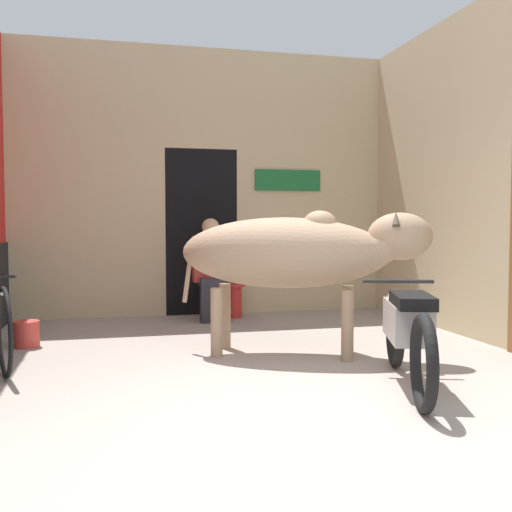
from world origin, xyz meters
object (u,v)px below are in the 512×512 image
(shopkeeper_seated, at_px, (211,267))
(plastic_stool, at_px, (232,299))
(bucket, at_px, (26,334))
(cow, at_px, (297,253))
(motorcycle_near, at_px, (407,330))

(shopkeeper_seated, bearing_deg, plastic_stool, 35.28)
(plastic_stool, distance_m, bucket, 2.72)
(cow, bearing_deg, bucket, 158.97)
(plastic_stool, bearing_deg, motorcycle_near, -79.93)
(plastic_stool, relative_size, bucket, 1.71)
(plastic_stool, bearing_deg, shopkeeper_seated, -144.72)
(shopkeeper_seated, relative_size, plastic_stool, 2.90)
(cow, bearing_deg, shopkeeper_seated, 102.37)
(cow, height_order, motorcycle_near, cow)
(shopkeeper_seated, relative_size, bucket, 4.97)
(motorcycle_near, xyz_separation_m, shopkeeper_seated, (-0.94, 3.33, 0.24))
(cow, relative_size, motorcycle_near, 1.29)
(plastic_stool, bearing_deg, cow, -86.33)
(plastic_stool, bearing_deg, bucket, -150.41)
(shopkeeper_seated, bearing_deg, motorcycle_near, -74.24)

